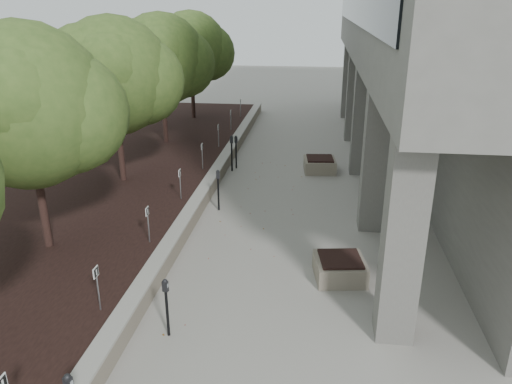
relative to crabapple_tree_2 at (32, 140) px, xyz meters
The scene contains 21 objects.
ground 6.46m from the crabapple_tree_2, 32.01° to the right, with size 90.00×90.00×0.00m, color gray.
retaining_wall 7.29m from the crabapple_tree_2, 63.63° to the left, with size 0.39×26.00×0.50m, color gray, non-canonical shape.
planting_bed 6.71m from the crabapple_tree_2, 96.65° to the left, with size 7.00×26.00×0.40m, color black.
crabapple_tree_2 is the anchor object (origin of this frame).
crabapple_tree_3 5.00m from the crabapple_tree_2, 90.00° to the left, with size 4.60×4.00×5.44m, color #385320, non-canonical shape.
crabapple_tree_4 10.00m from the crabapple_tree_2, 90.00° to the left, with size 4.60×4.00×5.44m, color #385320, non-canonical shape.
crabapple_tree_5 15.00m from the crabapple_tree_2, 90.00° to the left, with size 4.60×4.00×5.44m, color #385320, non-canonical shape.
parking_sign_2 4.16m from the crabapple_tree_2, 45.58° to the right, with size 0.04×0.22×0.96m, color black, non-canonical shape.
parking_sign_3 3.36m from the crabapple_tree_2, 11.53° to the left, with size 0.04×0.22×0.96m, color black, non-canonical shape.
parking_sign_4 4.82m from the crabapple_tree_2, 55.01° to the left, with size 0.04×0.22×0.96m, color black, non-canonical shape.
parking_sign_5 7.30m from the crabapple_tree_2, 69.35° to the left, with size 0.04×0.22×0.96m, color black, non-canonical shape.
parking_sign_6 10.06m from the crabapple_tree_2, 75.54° to the left, with size 0.04×0.22×0.96m, color black, non-canonical shape.
parking_sign_7 12.93m from the crabapple_tree_2, 78.91° to the left, with size 0.04×0.22×0.96m, color black, non-canonical shape.
parking_sign_8 15.85m from the crabapple_tree_2, 81.02° to the left, with size 0.04×0.22×0.96m, color black, non-canonical shape.
parking_meter_2 5.27m from the crabapple_tree_2, 34.03° to the right, with size 0.12×0.09×1.26m, color black, non-canonical shape.
parking_meter_3 5.71m from the crabapple_tree_2, 45.68° to the left, with size 0.13×0.09×1.33m, color black, non-canonical shape.
parking_meter_4 8.99m from the crabapple_tree_2, 66.43° to the left, with size 0.13×0.09×1.32m, color black, non-canonical shape.
parking_meter_5 8.62m from the crabapple_tree_2, 66.13° to the left, with size 0.14×0.10×1.41m, color black, non-canonical shape.
planter_front 7.78m from the crabapple_tree_2, ahead, with size 1.14×1.14×0.53m, color gray, non-canonical shape.
planter_back 10.80m from the crabapple_tree_2, 49.84° to the left, with size 1.18×1.18×0.55m, color gray, non-canonical shape.
berry_scatter 5.98m from the crabapple_tree_2, 23.05° to the left, with size 3.30×14.10×0.02m, color maroon, non-canonical shape.
Camera 1 is at (1.76, -7.36, 6.09)m, focal length 34.62 mm.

